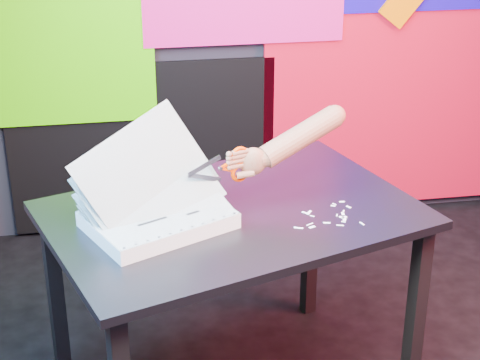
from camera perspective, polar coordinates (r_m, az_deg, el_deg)
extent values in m
cube|color=red|center=(4.12, 12.83, 8.68)|extent=(1.60, 0.02, 1.60)
cube|color=#48EA00|center=(3.76, -12.05, 11.17)|extent=(0.75, 0.02, 1.00)
cube|color=black|center=(3.97, -6.90, 2.37)|extent=(1.30, 0.02, 0.85)
cube|color=black|center=(2.94, -12.90, -8.56)|extent=(0.06, 0.06, 0.72)
cube|color=black|center=(2.86, 12.37, -9.59)|extent=(0.06, 0.06, 0.72)
cube|color=black|center=(3.31, 5.03, -3.99)|extent=(0.06, 0.06, 0.72)
cube|color=#29292E|center=(2.64, -0.50, -2.52)|extent=(1.37, 1.13, 0.03)
cube|color=white|center=(2.54, -5.84, -2.83)|extent=(0.51, 0.46, 0.05)
cube|color=white|center=(2.53, -5.86, -2.31)|extent=(0.51, 0.46, 0.00)
cube|color=white|center=(2.52, -5.87, -2.22)|extent=(0.50, 0.44, 0.13)
cube|color=white|center=(2.53, -6.14, -1.60)|extent=(0.51, 0.41, 0.22)
cube|color=white|center=(2.52, -6.44, -0.50)|extent=(0.50, 0.36, 0.31)
cube|color=white|center=(2.51, -6.73, 0.55)|extent=(0.48, 0.31, 0.37)
cylinder|color=black|center=(2.34, -8.25, -4.80)|extent=(0.01, 0.01, 0.00)
cylinder|color=black|center=(2.35, -7.41, -4.55)|extent=(0.01, 0.01, 0.00)
cylinder|color=black|center=(2.37, -6.59, -4.30)|extent=(0.01, 0.01, 0.00)
cylinder|color=black|center=(2.38, -5.78, -4.05)|extent=(0.01, 0.01, 0.00)
cylinder|color=black|center=(2.40, -4.98, -3.80)|extent=(0.01, 0.01, 0.00)
cylinder|color=black|center=(2.41, -4.19, -3.56)|extent=(0.01, 0.01, 0.00)
cylinder|color=black|center=(2.43, -3.41, -3.32)|extent=(0.01, 0.01, 0.00)
cylinder|color=black|center=(2.45, -2.65, -3.08)|extent=(0.01, 0.01, 0.00)
cylinder|color=black|center=(2.47, -1.89, -2.85)|extent=(0.01, 0.01, 0.00)
cylinder|color=black|center=(2.49, -1.15, -2.61)|extent=(0.01, 0.01, 0.00)
cylinder|color=black|center=(2.51, -0.42, -2.39)|extent=(0.01, 0.01, 0.00)
cylinder|color=black|center=(2.57, -11.17, -2.19)|extent=(0.01, 0.01, 0.00)
cylinder|color=black|center=(2.58, -10.40, -1.97)|extent=(0.01, 0.01, 0.00)
cylinder|color=black|center=(2.59, -9.63, -1.76)|extent=(0.01, 0.01, 0.00)
cylinder|color=black|center=(2.61, -8.88, -1.55)|extent=(0.01, 0.01, 0.00)
cylinder|color=black|center=(2.62, -8.13, -1.34)|extent=(0.01, 0.01, 0.00)
cylinder|color=black|center=(2.64, -7.39, -1.14)|extent=(0.01, 0.01, 0.00)
cylinder|color=black|center=(2.65, -6.66, -0.93)|extent=(0.01, 0.01, 0.00)
cylinder|color=black|center=(2.67, -5.94, -0.73)|extent=(0.01, 0.01, 0.00)
cylinder|color=black|center=(2.69, -5.22, -0.53)|extent=(0.01, 0.01, 0.00)
cylinder|color=black|center=(2.70, -4.52, -0.34)|extent=(0.01, 0.01, 0.00)
cylinder|color=black|center=(2.72, -3.82, -0.14)|extent=(0.01, 0.01, 0.00)
cube|color=black|center=(2.53, -8.44, -2.39)|extent=(0.07, 0.04, 0.00)
cube|color=black|center=(2.56, -5.80, -1.89)|extent=(0.05, 0.03, 0.00)
cube|color=black|center=(2.47, -6.25, -2.93)|extent=(0.09, 0.05, 0.00)
cube|color=black|center=(2.51, -3.36, -2.34)|extent=(0.04, 0.03, 0.00)
cube|color=#B5BAC5|center=(2.55, -2.55, 1.01)|extent=(0.11, 0.04, 0.06)
cube|color=#B5BAC5|center=(2.57, -2.54, 0.19)|extent=(0.11, 0.04, 0.06)
cylinder|color=#B5BAC5|center=(2.58, -1.40, 0.84)|extent=(0.02, 0.01, 0.01)
cube|color=#E73700|center=(2.59, -0.98, 0.76)|extent=(0.04, 0.02, 0.02)
cube|color=#E73700|center=(2.59, -0.99, 1.09)|extent=(0.04, 0.02, 0.02)
torus|color=#E73700|center=(2.60, -0.02, 1.74)|extent=(0.06, 0.03, 0.06)
torus|color=#E73700|center=(2.62, -0.02, 0.52)|extent=(0.06, 0.03, 0.06)
ellipsoid|color=#95694C|center=(2.63, 0.91, 1.32)|extent=(0.09, 0.06, 0.10)
cylinder|color=#95694C|center=(2.61, -0.02, 1.05)|extent=(0.07, 0.04, 0.02)
cylinder|color=#95694C|center=(2.61, -0.02, 1.40)|extent=(0.07, 0.04, 0.02)
cylinder|color=#95694C|center=(2.60, -0.02, 1.71)|extent=(0.06, 0.04, 0.02)
cylinder|color=#95694C|center=(2.60, -0.02, 1.99)|extent=(0.06, 0.03, 0.02)
cylinder|color=#95694C|center=(2.62, 0.38, 0.40)|extent=(0.06, 0.03, 0.03)
cylinder|color=#95694C|center=(2.65, 1.79, 1.59)|extent=(0.07, 0.08, 0.07)
cylinder|color=#95694C|center=(2.70, 4.32, 3.10)|extent=(0.31, 0.17, 0.18)
sphere|color=#95694C|center=(2.75, 6.77, 4.56)|extent=(0.07, 0.07, 0.07)
cube|color=white|center=(2.61, 7.25, -2.66)|extent=(0.02, 0.02, 0.00)
cube|color=white|center=(2.53, 4.18, -3.42)|extent=(0.03, 0.02, 0.00)
cube|color=white|center=(2.61, 7.41, -2.66)|extent=(0.02, 0.02, 0.00)
cube|color=white|center=(2.62, 6.91, -2.50)|extent=(0.01, 0.02, 0.00)
cube|color=white|center=(2.54, 5.15, -3.35)|extent=(0.02, 0.02, 0.00)
cube|color=white|center=(2.64, 7.33, -2.39)|extent=(0.01, 0.02, 0.00)
cube|color=white|center=(2.65, 7.38, -2.22)|extent=(0.01, 0.02, 0.00)
cube|color=white|center=(2.64, 4.97, -2.28)|extent=(0.02, 0.02, 0.00)
cube|color=white|center=(2.69, 6.64, -1.83)|extent=(0.02, 0.01, 0.00)
cube|color=white|center=(2.63, 4.69, -2.35)|extent=(0.02, 0.03, 0.00)
cube|color=white|center=(2.61, 5.15, -2.57)|extent=(0.02, 0.01, 0.00)
cube|color=white|center=(2.72, 7.26, -1.54)|extent=(0.02, 0.01, 0.00)
cube|color=white|center=(2.60, 7.44, -2.78)|extent=(0.02, 0.03, 0.00)
cube|color=white|center=(2.58, 8.67, -3.08)|extent=(0.01, 0.02, 0.00)
cube|color=white|center=(2.56, 4.98, -3.15)|extent=(0.03, 0.02, 0.00)
cube|color=white|center=(2.68, 7.74, -1.91)|extent=(0.02, 0.02, 0.00)
cube|color=white|center=(2.59, 7.37, -2.96)|extent=(0.01, 0.01, 0.00)
cube|color=white|center=(2.57, 6.19, -3.05)|extent=(0.02, 0.01, 0.00)
cube|color=white|center=(2.56, 7.13, -3.22)|extent=(0.02, 0.01, 0.00)
cube|color=white|center=(2.70, 6.72, -1.71)|extent=(0.01, 0.01, 0.00)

